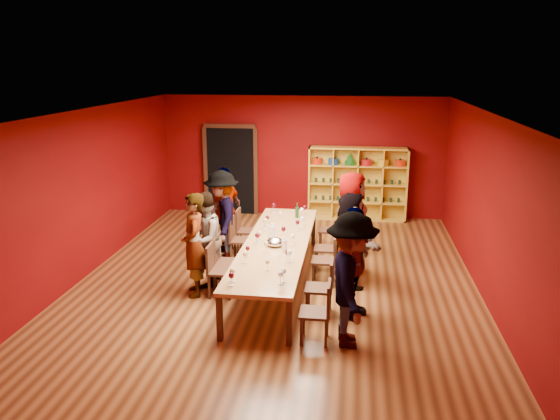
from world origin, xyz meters
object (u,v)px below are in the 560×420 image
Objects in this scene: person_left_1 at (194,245)px; shelving_unit at (357,180)px; chair_person_left_3 at (237,237)px; chair_person_left_4 at (244,228)px; chair_person_left_2 at (223,259)px; chair_person_right_1 at (324,285)px; person_right_1 at (352,263)px; spittoon_bowl at (275,242)px; tasting_table at (276,245)px; chair_person_right_4 at (333,227)px; chair_person_left_1 at (217,267)px; person_left_3 at (222,216)px; wine_bottle at (297,212)px; chair_person_right_3 at (330,246)px; person_right_3 at (351,223)px; chair_person_right_2 at (328,257)px; person_left_2 at (204,239)px; person_right_0 at (351,280)px; person_right_4 at (351,214)px; person_left_4 at (225,209)px; person_right_2 at (350,240)px; chair_person_right_0 at (321,309)px.

shelving_unit is at bearing 133.64° from person_left_1.
chair_person_left_4 is (0.00, 0.61, 0.00)m from chair_person_left_3.
chair_person_right_1 is (1.82, -0.90, 0.00)m from chair_person_left_2.
person_right_1 is (2.23, -0.90, 0.37)m from chair_person_left_2.
tasting_table is at bearing 91.14° from spittoon_bowl.
person_right_1 reaches higher than chair_person_right_4.
chair_person_left_1 is 0.49× the size of person_left_3.
person_left_1 reaches higher than person_right_1.
chair_person_right_4 is (0.91, 1.87, -0.20)m from tasting_table.
chair_person_left_2 is at bearing 119.91° from person_left_1.
person_left_1 is at bearing -159.70° from spittoon_bowl.
chair_person_left_4 is at bearing -177.85° from wine_bottle.
person_right_3 reaches higher than chair_person_right_3.
chair_person_left_4 is at bearing 152.41° from person_left_1.
person_left_1 is at bearing -118.32° from shelving_unit.
chair_person_right_4 is at bearing 90.00° from chair_person_right_2.
person_right_3 is at bearing 115.13° from person_left_2.
person_right_0 reaches higher than person_right_4.
chair_person_left_1 and chair_person_left_3 have the same top height.
person_left_1 is at bearing 134.48° from person_right_4.
wine_bottle reaches higher than chair_person_left_2.
person_right_3 reaches higher than chair_person_left_4.
person_right_4 is at bearing 91.82° from person_left_3.
chair_person_right_2 is (0.91, 0.08, -0.20)m from tasting_table.
person_right_1 reaches higher than chair_person_left_1.
person_left_4 is at bearing 96.19° from person_right_4.
chair_person_right_2 reaches higher than tasting_table.
wine_bottle is (-1.09, 1.55, 0.02)m from person_right_2.
chair_person_right_0 is at bearing -94.40° from shelving_unit.
person_right_0 is 0.86m from person_right_1.
spittoon_bowl is (-0.91, -2.06, 0.32)m from chair_person_right_4.
tasting_table is 1.17m from chair_person_right_3.
chair_person_right_1 is 2.94× the size of wine_bottle.
person_right_1 is 1.03× the size of person_right_2.
chair_person_right_2 is at bearing -90.00° from chair_person_right_4.
chair_person_right_4 is (0.00, 1.79, 0.00)m from chair_person_right_2.
person_right_2 reaches higher than chair_person_left_4.
chair_person_left_4 is at bearing 117.31° from spittoon_bowl.
chair_person_right_1 is at bearing -56.28° from chair_person_left_4.
person_right_3 is (2.48, -0.27, 0.05)m from person_left_3.
shelving_unit reaches higher than chair_person_right_2.
person_right_1 is (0.41, 0.00, 0.37)m from chair_person_right_1.
person_left_2 is 0.96× the size of person_right_1.
person_right_0 is (1.32, -2.00, 0.25)m from tasting_table.
shelving_unit reaches higher than person_right_1.
wine_bottle is at bearing 83.29° from tasting_table.
person_right_1 is 5.75× the size of wine_bottle.
spittoon_bowl is at bearing 79.04° from person_right_2.
chair_person_right_2 is at bearing 4.76° from tasting_table.
person_right_1 is 1.34m from chair_person_right_2.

